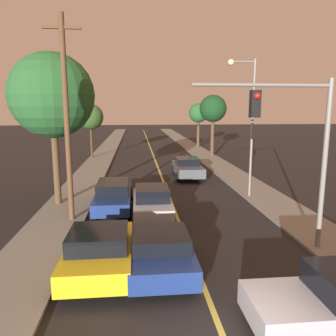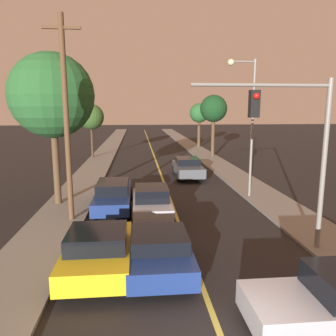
{
  "view_description": "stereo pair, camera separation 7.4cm",
  "coord_description": "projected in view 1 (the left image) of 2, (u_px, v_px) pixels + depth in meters",
  "views": [
    {
      "loc": [
        -1.9,
        -5.41,
        5.12
      ],
      "look_at": [
        0.0,
        13.85,
        1.6
      ],
      "focal_mm": 35.0,
      "sensor_mm": 36.0,
      "label": 1
    },
    {
      "loc": [
        -1.82,
        -5.42,
        5.12
      ],
      "look_at": [
        0.0,
        13.85,
        1.6
      ],
      "focal_mm": 35.0,
      "sensor_mm": 36.0,
      "label": 2
    }
  ],
  "objects": [
    {
      "name": "tree_left_near",
      "position": [
        52.0,
        96.0,
        16.57
      ],
      "size": [
        4.3,
        4.3,
        7.8
      ],
      "color": "#4C3823",
      "rests_on": "ground"
    },
    {
      "name": "sidewalk_left",
      "position": [
        107.0,
        149.0,
        41.1
      ],
      "size": [
        2.5,
        80.0,
        0.12
      ],
      "color": "gray",
      "rests_on": "ground"
    },
    {
      "name": "streetlamp_right",
      "position": [
        247.0,
        112.0,
        18.2
      ],
      "size": [
        1.6,
        0.36,
        7.65
      ],
      "color": "slate",
      "rests_on": "ground"
    },
    {
      "name": "tree_right_far",
      "position": [
        198.0,
        114.0,
        42.66
      ],
      "size": [
        2.5,
        2.5,
        5.68
      ],
      "color": "#4C3823",
      "rests_on": "ground"
    },
    {
      "name": "road_surface",
      "position": [
        151.0,
        149.0,
        41.65
      ],
      "size": [
        8.57,
        80.0,
        0.01
      ],
      "color": "black",
      "rests_on": "ground"
    },
    {
      "name": "car_outer_lane_front",
      "position": [
        99.0,
        251.0,
        10.16
      ],
      "size": [
        2.11,
        3.92,
        1.49
      ],
      "color": "gold",
      "rests_on": "ground"
    },
    {
      "name": "car_near_lane_second",
      "position": [
        152.0,
        202.0,
        15.26
      ],
      "size": [
        1.85,
        4.04,
        1.58
      ],
      "color": "#A5A8B2",
      "rests_on": "ground"
    },
    {
      "name": "tree_left_far",
      "position": [
        90.0,
        117.0,
        33.57
      ],
      "size": [
        2.63,
        2.63,
        5.48
      ],
      "color": "#3D2B1C",
      "rests_on": "ground"
    },
    {
      "name": "car_far_oncoming",
      "position": [
        187.0,
        167.0,
        24.57
      ],
      "size": [
        1.99,
        4.59,
        1.48
      ],
      "rotation": [
        0.0,
        0.0,
        3.14
      ],
      "color": "#474C51",
      "rests_on": "ground"
    },
    {
      "name": "traffic_signal_mast",
      "position": [
        296.0,
        136.0,
        11.2
      ],
      "size": [
        4.84,
        0.42,
        6.02
      ],
      "color": "slate",
      "rests_on": "ground"
    },
    {
      "name": "car_near_lane_front",
      "position": [
        160.0,
        250.0,
        10.27
      ],
      "size": [
        2.07,
        3.86,
        1.38
      ],
      "color": "navy",
      "rests_on": "ground"
    },
    {
      "name": "tree_right_near",
      "position": [
        213.0,
        109.0,
        34.0
      ],
      "size": [
        2.81,
        2.81,
        6.41
      ],
      "color": "#4C3823",
      "rests_on": "ground"
    },
    {
      "name": "sidewalk_right",
      "position": [
        194.0,
        148.0,
        42.17
      ],
      "size": [
        2.5,
        80.0,
        0.12
      ],
      "color": "gray",
      "rests_on": "ground"
    },
    {
      "name": "utility_pole_left",
      "position": [
        67.0,
        117.0,
        14.22
      ],
      "size": [
        1.6,
        0.24,
        8.92
      ],
      "color": "#513823",
      "rests_on": "ground"
    },
    {
      "name": "car_outer_lane_second",
      "position": [
        113.0,
        195.0,
        16.7
      ],
      "size": [
        1.87,
        5.07,
        1.51
      ],
      "color": "navy",
      "rests_on": "ground"
    }
  ]
}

